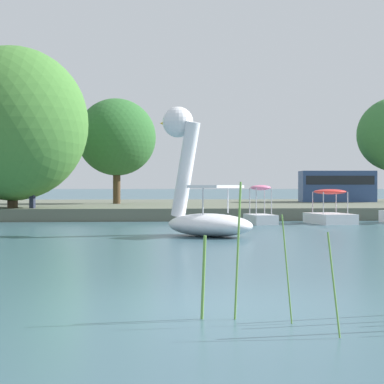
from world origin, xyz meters
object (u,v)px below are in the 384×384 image
object	(u,v)px
tree_willow_near_path	(12,124)
parked_van	(337,185)
pedal_boat_pink	(260,212)
person_on_path	(32,185)
swan_boat	(200,196)
tree_broadleaf_right	(117,137)
pedal_boat_red	(330,213)

from	to	relation	value
tree_willow_near_path	parked_van	bearing A→B (deg)	30.90
pedal_boat_pink	person_on_path	xyz separation A→B (m)	(-9.19, 3.21, 1.05)
swan_boat	parked_van	distance (m)	22.68
parked_van	tree_broadleaf_right	bearing A→B (deg)	-165.13
tree_willow_near_path	swan_boat	bearing A→B (deg)	-54.20
tree_willow_near_path	tree_broadleaf_right	world-z (taller)	tree_willow_near_path
tree_willow_near_path	person_on_path	size ratio (longest dim) A/B	4.64
pedal_boat_red	parked_van	distance (m)	14.70
tree_willow_near_path	parked_van	size ratio (longest dim) A/B	1.83
parked_van	pedal_boat_pink	bearing A→B (deg)	-116.84
pedal_boat_red	tree_willow_near_path	xyz separation A→B (m)	(-12.90, 3.66, 3.73)
pedal_boat_pink	pedal_boat_red	bearing A→B (deg)	2.91
tree_broadleaf_right	person_on_path	distance (m)	8.59
pedal_boat_red	person_on_path	world-z (taller)	person_on_path
person_on_path	parked_van	world-z (taller)	parked_van
swan_boat	tree_broadleaf_right	xyz separation A→B (m)	(-2.92, 16.86, 2.90)
swan_boat	parked_van	size ratio (longest dim) A/B	0.87
pedal_boat_red	tree_willow_near_path	world-z (taller)	tree_willow_near_path
tree_broadleaf_right	pedal_boat_pink	bearing A→B (deg)	-61.31
tree_willow_near_path	pedal_boat_pink	bearing A→B (deg)	-20.59
person_on_path	parked_van	xyz separation A→B (m)	(16.34, 10.93, 0.03)
parked_van	pedal_boat_red	bearing A→B (deg)	-107.33
swan_boat	tree_willow_near_path	size ratio (longest dim) A/B	0.47
swan_boat	tree_willow_near_path	world-z (taller)	tree_willow_near_path
pedal_boat_pink	tree_broadleaf_right	bearing A→B (deg)	118.69
pedal_boat_pink	person_on_path	distance (m)	9.79
swan_boat	pedal_boat_red	xyz separation A→B (m)	(5.71, 6.31, -0.76)
pedal_boat_red	parked_van	xyz separation A→B (m)	(4.37, 14.00, 1.11)
pedal_boat_pink	parked_van	world-z (taller)	parked_van
swan_boat	pedal_boat_red	distance (m)	8.55
pedal_boat_pink	parked_van	distance (m)	15.88
pedal_boat_red	tree_willow_near_path	distance (m)	13.92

